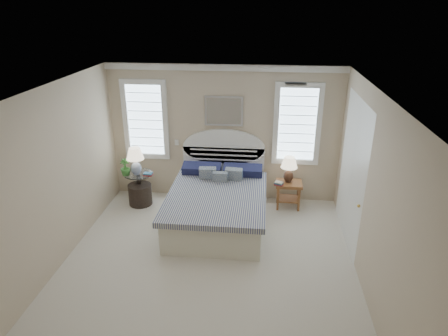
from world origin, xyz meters
TOP-DOWN VIEW (x-y plane):
  - floor at (0.00, 0.00)m, footprint 4.50×5.00m
  - ceiling at (0.00, 0.00)m, footprint 4.50×5.00m
  - wall_back at (0.00, 2.50)m, footprint 4.50×0.02m
  - wall_left at (-2.25, 0.00)m, footprint 0.02×5.00m
  - wall_right at (2.25, 0.00)m, footprint 0.02×5.00m
  - crown_molding at (0.00, 2.46)m, footprint 4.50×0.08m
  - hvac_vent at (1.20, 0.80)m, footprint 0.30×0.20m
  - switch_plate at (-0.95, 2.48)m, footprint 0.08×0.01m
  - window_left at (-1.55, 2.48)m, footprint 0.90×0.06m
  - window_right at (1.40, 2.48)m, footprint 0.90×0.06m
  - painting at (0.00, 2.46)m, footprint 0.74×0.04m
  - closet_door at (2.23, 1.20)m, footprint 0.02×1.80m
  - bed at (0.00, 1.46)m, footprint 1.72×2.28m
  - side_table_left at (-1.65, 2.05)m, footprint 0.56×0.56m
  - nightstand_right at (1.30, 2.15)m, footprint 0.50×0.40m
  - floor_pot at (-1.62, 1.97)m, footprint 0.49×0.49m
  - lamp_left at (-1.67, 2.01)m, footprint 0.43×0.43m
  - lamp_right at (1.28, 2.19)m, footprint 0.39×0.39m
  - potted_plant at (-1.86, 1.94)m, footprint 0.22×0.22m
  - books_left at (-1.43, 1.98)m, footprint 0.18×0.13m
  - books_right at (1.10, 2.01)m, footprint 0.19×0.17m

SIDE VIEW (x-z plane):
  - floor at x=0.00m, z-range -0.01..0.01m
  - floor_pot at x=-1.62m, z-range 0.00..0.42m
  - bed at x=0.00m, z-range -0.35..1.12m
  - nightstand_right at x=1.30m, z-range 0.12..0.65m
  - side_table_left at x=-1.65m, z-range 0.07..0.70m
  - books_right at x=1.10m, z-range 0.53..0.59m
  - books_left at x=-1.43m, z-range 0.63..0.68m
  - potted_plant at x=-1.86m, z-range 0.63..0.97m
  - lamp_right at x=1.28m, z-range 0.59..1.10m
  - lamp_left at x=-1.67m, z-range 0.69..1.24m
  - switch_plate at x=-0.95m, z-range 1.09..1.21m
  - closet_door at x=2.23m, z-range 0.00..2.40m
  - wall_back at x=0.00m, z-range 0.00..2.70m
  - wall_left at x=-2.25m, z-range 0.00..2.70m
  - wall_right at x=2.25m, z-range 0.00..2.70m
  - window_left at x=-1.55m, z-range 0.80..2.40m
  - window_right at x=1.40m, z-range 0.80..2.40m
  - painting at x=0.00m, z-range 1.53..2.11m
  - crown_molding at x=0.00m, z-range 2.58..2.70m
  - hvac_vent at x=1.20m, z-range 2.67..2.69m
  - ceiling at x=0.00m, z-range 2.70..2.71m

